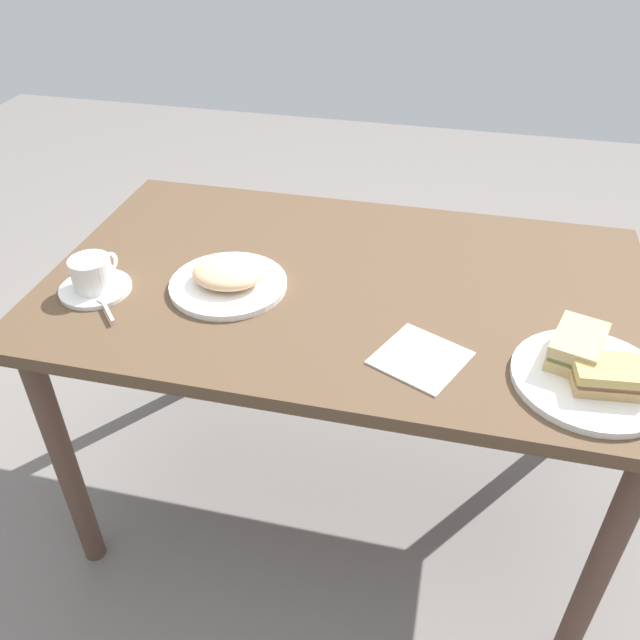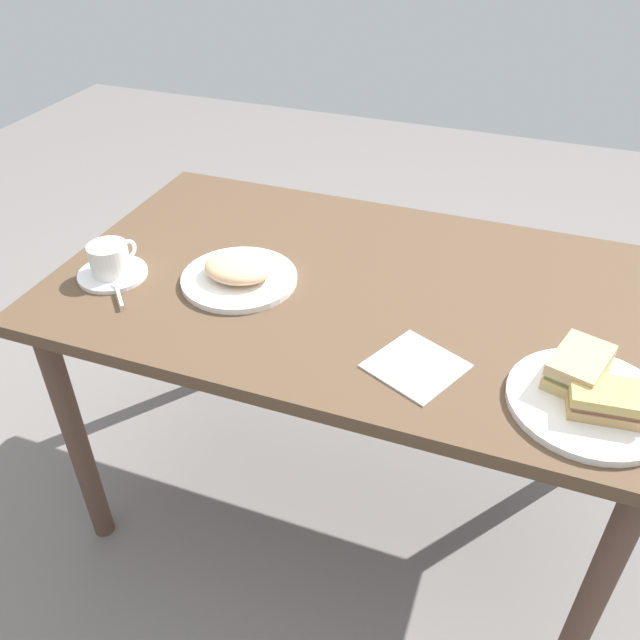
% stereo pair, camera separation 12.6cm
% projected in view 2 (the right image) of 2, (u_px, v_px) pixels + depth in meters
% --- Properties ---
extents(ground_plane, '(6.00, 6.00, 0.00)m').
position_uv_depth(ground_plane, '(348.00, 498.00, 1.85)').
color(ground_plane, slate).
extents(dining_table, '(1.30, 0.78, 0.73)m').
position_uv_depth(dining_table, '(355.00, 316.00, 1.47)').
color(dining_table, brown).
rests_on(dining_table, ground_plane).
extents(sandwich_plate, '(0.28, 0.28, 0.01)m').
position_uv_depth(sandwich_plate, '(589.00, 402.00, 1.11)').
color(sandwich_plate, white).
rests_on(sandwich_plate, dining_table).
extents(sandwich_front, '(0.13, 0.09, 0.05)m').
position_uv_depth(sandwich_front, '(607.00, 400.00, 1.07)').
color(sandwich_front, tan).
rests_on(sandwich_front, sandwich_plate).
extents(sandwich_back, '(0.12, 0.15, 0.05)m').
position_uv_depth(sandwich_back, '(579.00, 367.00, 1.13)').
color(sandwich_back, tan).
rests_on(sandwich_back, sandwich_plate).
extents(coffee_saucer, '(0.15, 0.15, 0.01)m').
position_uv_depth(coffee_saucer, '(113.00, 274.00, 1.44)').
color(coffee_saucer, white).
rests_on(coffee_saucer, dining_table).
extents(coffee_cup, '(0.09, 0.11, 0.07)m').
position_uv_depth(coffee_cup, '(110.00, 258.00, 1.41)').
color(coffee_cup, white).
rests_on(coffee_cup, coffee_saucer).
extents(spoon, '(0.08, 0.08, 0.01)m').
position_uv_depth(spoon, '(117.00, 289.00, 1.38)').
color(spoon, silver).
rests_on(spoon, coffee_saucer).
extents(side_plate, '(0.25, 0.25, 0.01)m').
position_uv_depth(side_plate, '(239.00, 279.00, 1.42)').
color(side_plate, white).
rests_on(side_plate, dining_table).
extents(side_food_pile, '(0.15, 0.13, 0.04)m').
position_uv_depth(side_food_pile, '(238.00, 267.00, 1.40)').
color(side_food_pile, '#E4B284').
rests_on(side_food_pile, side_plate).
extents(napkin, '(0.20, 0.20, 0.00)m').
position_uv_depth(napkin, '(416.00, 366.00, 1.19)').
color(napkin, white).
rests_on(napkin, dining_table).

